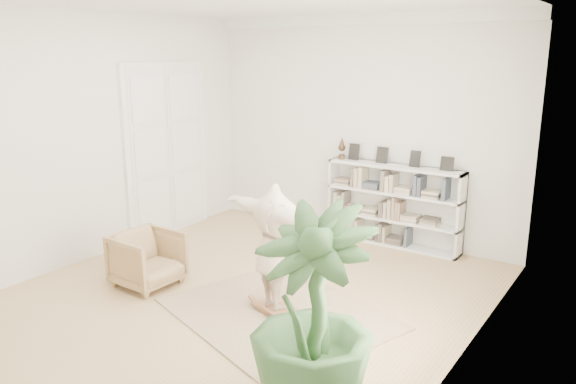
% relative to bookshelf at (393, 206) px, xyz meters
% --- Properties ---
extents(floor, '(6.00, 6.00, 0.00)m').
position_rel_bookshelf_xyz_m(floor, '(-0.74, -2.82, -0.64)').
color(floor, tan).
rests_on(floor, ground).
extents(room_shell, '(6.00, 6.00, 6.00)m').
position_rel_bookshelf_xyz_m(room_shell, '(-0.74, 0.12, 2.87)').
color(room_shell, silver).
rests_on(room_shell, floor).
extents(doors, '(0.09, 1.78, 2.92)m').
position_rel_bookshelf_xyz_m(doors, '(-3.45, -1.52, 0.76)').
color(doors, white).
rests_on(doors, floor).
extents(bookshelf, '(2.20, 0.35, 1.64)m').
position_rel_bookshelf_xyz_m(bookshelf, '(0.00, 0.00, 0.00)').
color(bookshelf, silver).
rests_on(bookshelf, floor).
extents(armchair, '(0.82, 0.80, 0.72)m').
position_rel_bookshelf_xyz_m(armchair, '(-2.00, -3.33, -0.27)').
color(armchair, tan).
rests_on(armchair, floor).
extents(rug, '(3.00, 2.69, 0.02)m').
position_rel_bookshelf_xyz_m(rug, '(-0.08, -3.07, -0.63)').
color(rug, tan).
rests_on(rug, floor).
extents(rocker_board, '(0.64, 0.49, 0.12)m').
position_rel_bookshelf_xyz_m(rocker_board, '(-0.08, -3.07, -0.56)').
color(rocker_board, '#905D39').
rests_on(rocker_board, rug).
extents(person, '(1.90, 1.06, 1.50)m').
position_rel_bookshelf_xyz_m(person, '(-0.08, -3.07, 0.25)').
color(person, beige).
rests_on(person, rocker_board).
extents(houseplant, '(1.12, 1.12, 1.85)m').
position_rel_bookshelf_xyz_m(houseplant, '(1.24, -4.45, 0.29)').
color(houseplant, '#2F5329').
rests_on(houseplant, floor).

